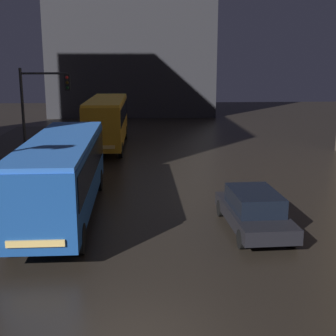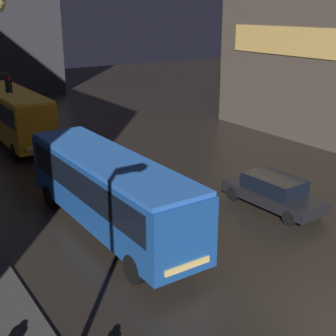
# 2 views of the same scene
# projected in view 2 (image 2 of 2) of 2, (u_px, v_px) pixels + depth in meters

# --- Properties ---
(bus_near) EXTENTS (2.50, 10.38, 3.11)m
(bus_near) POSITION_uv_depth(u_px,v_px,m) (109.00, 186.00, 18.07)
(bus_near) COLOR #194793
(bus_near) RESTS_ON ground
(bus_far) EXTENTS (2.54, 10.28, 3.45)m
(bus_far) POSITION_uv_depth(u_px,v_px,m) (13.00, 111.00, 30.21)
(bus_far) COLOR orange
(bus_far) RESTS_ON ground
(car_taxi) EXTENTS (2.08, 4.78, 1.46)m
(car_taxi) POSITION_uv_depth(u_px,v_px,m) (274.00, 192.00, 20.67)
(car_taxi) COLOR black
(car_taxi) RESTS_ON ground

